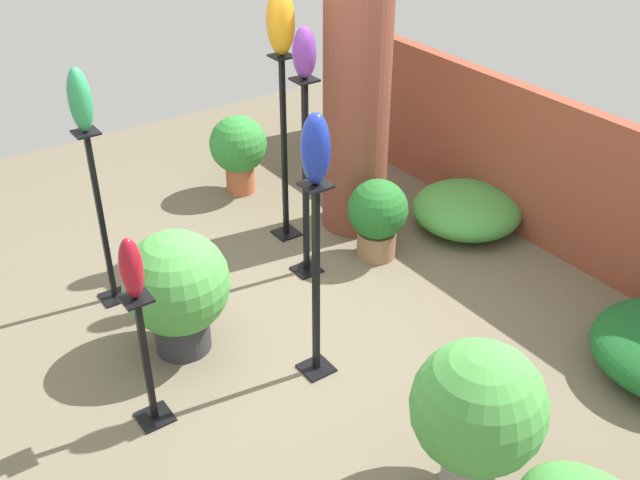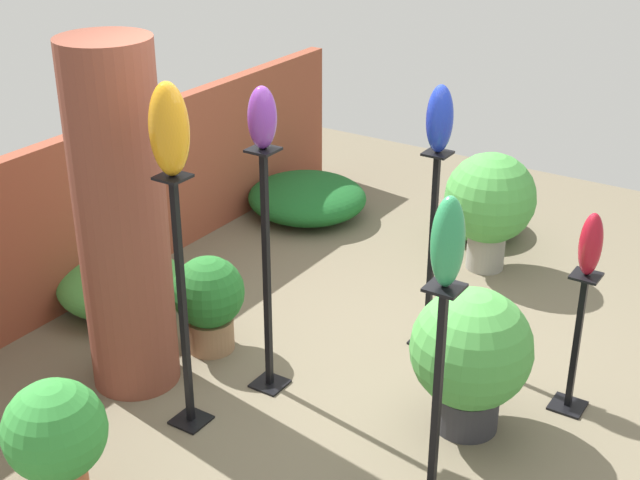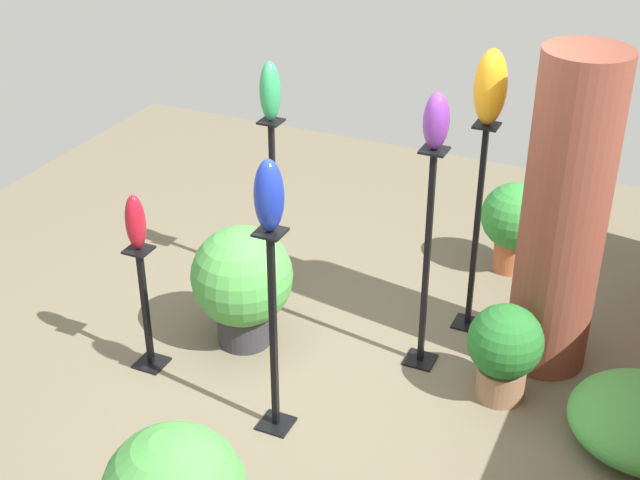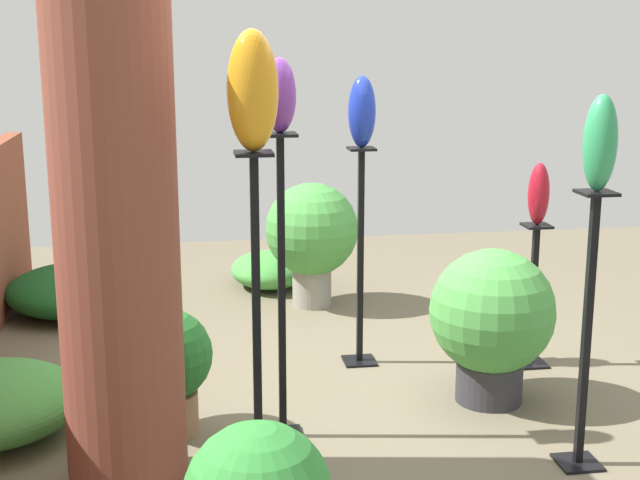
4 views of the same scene
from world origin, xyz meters
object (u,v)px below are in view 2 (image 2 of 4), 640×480
pedestal_jade (436,419)px  potted_plant_walkway_edge (490,202)px  art_vase_violet (262,118)px  art_vase_jade (448,242)px  pedestal_cobalt (431,259)px  potted_plant_back_center (471,354)px  pedestal_amber (183,315)px  art_vase_cobalt (440,119)px  pedestal_violet (267,282)px  potted_plant_mid_left (56,437)px  art_vase_amber (169,129)px  potted_plant_front_left (209,299)px  pedestal_ruby (576,349)px  art_vase_ruby (591,244)px  brick_pillar (122,222)px

pedestal_jade → potted_plant_walkway_edge: (2.77, 0.90, -0.05)m
art_vase_violet → art_vase_jade: bearing=-110.8°
pedestal_jade → pedestal_cobalt: pedestal_cobalt is taller
potted_plant_back_center → art_vase_violet: bearing=103.3°
pedestal_cobalt → pedestal_amber: bearing=153.6°
art_vase_jade → art_vase_cobalt: 1.70m
art_vase_cobalt → pedestal_violet: bearing=148.9°
art_vase_jade → potted_plant_mid_left: size_ratio=0.59×
art_vase_amber → potted_plant_back_center: 2.08m
art_vase_jade → potted_plant_front_left: 2.38m
potted_plant_front_left → pedestal_ruby: bearing=-73.7°
pedestal_ruby → art_vase_violet: 2.27m
art_vase_cobalt → potted_plant_front_left: art_vase_cobalt is taller
pedestal_cobalt → potted_plant_mid_left: 2.60m
pedestal_cobalt → art_vase_amber: art_vase_amber is taller
art_vase_ruby → pedestal_ruby: bearing=180.0°
pedestal_ruby → pedestal_jade: (-1.31, 0.27, 0.21)m
art_vase_ruby → potted_plant_walkway_edge: 1.95m
potted_plant_mid_left → art_vase_amber: bearing=-4.8°
pedestal_jade → pedestal_cobalt: 1.70m
art_vase_violet → art_vase_cobalt: bearing=-31.1°
brick_pillar → potted_plant_front_left: (0.53, -0.17, -0.71)m
pedestal_jade → pedestal_cobalt: size_ratio=0.98×
pedestal_amber → art_vase_amber: size_ratio=3.11×
pedestal_jade → art_vase_cobalt: bearing=27.2°
art_vase_amber → pedestal_amber: bearing=0.0°
pedestal_jade → potted_plant_mid_left: 1.88m
pedestal_amber → potted_plant_back_center: 1.63m
pedestal_cobalt → art_vase_jade: bearing=-152.8°
art_vase_violet → potted_plant_front_left: size_ratio=0.53×
art_vase_jade → art_vase_amber: bearing=91.3°
art_vase_ruby → pedestal_amber: bearing=126.5°
pedestal_violet → potted_plant_mid_left: 1.51m
brick_pillar → art_vase_cobalt: 2.00m
potted_plant_mid_left → potted_plant_front_left: bearing=11.9°
pedestal_jade → pedestal_amber: 1.55m
art_vase_amber → pedestal_jade: bearing=-88.7°
potted_plant_walkway_edge → pedestal_ruby: bearing=-141.2°
brick_pillar → art_vase_violet: brick_pillar is taller
pedestal_ruby → potted_plant_back_center: pedestal_ruby is taller
art_vase_jade → art_vase_violet: (0.52, 1.38, 0.19)m
potted_plant_front_left → potted_plant_walkway_edge: 2.37m
pedestal_ruby → art_vase_jade: bearing=168.2°
art_vase_jade → potted_plant_mid_left: 2.18m
pedestal_jade → potted_plant_front_left: 2.08m
art_vase_cobalt → brick_pillar: bearing=135.5°
pedestal_jade → potted_plant_back_center: 0.83m
art_vase_jade → art_vase_cobalt: size_ratio=1.02×
pedestal_cobalt → art_vase_cobalt: 0.95m
pedestal_jade → pedestal_amber: bearing=91.3°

